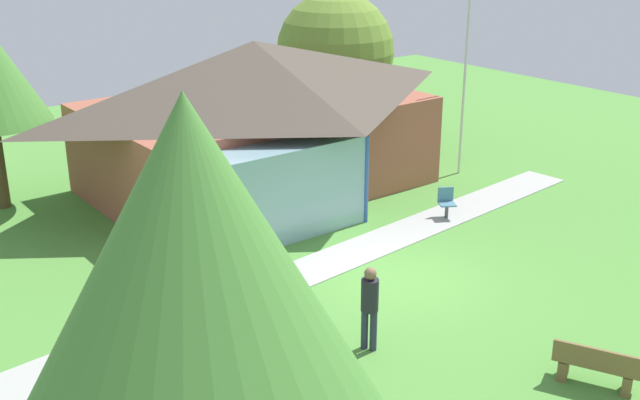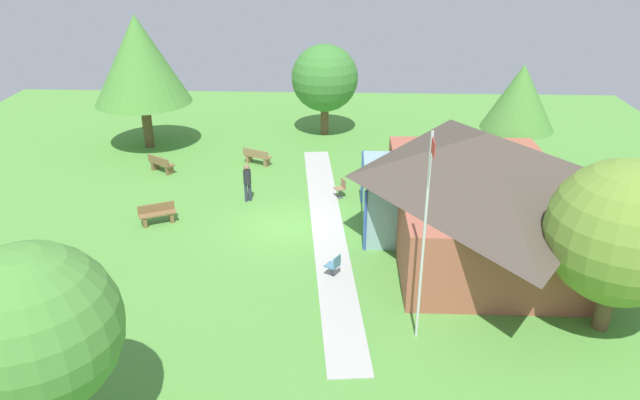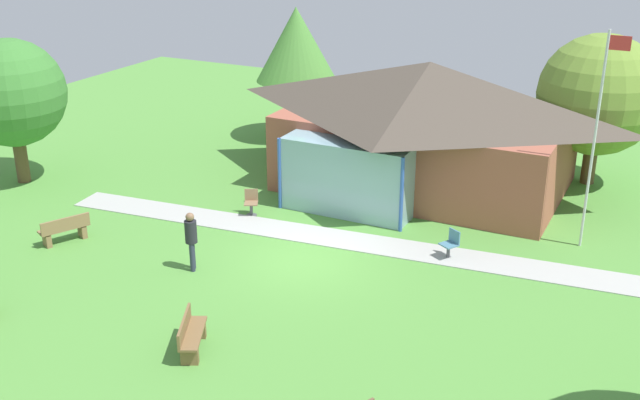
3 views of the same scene
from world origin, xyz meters
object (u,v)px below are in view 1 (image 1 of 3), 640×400
at_px(flagpole, 466,65).
at_px(patio_chair_lawn_spare, 446,204).
at_px(bench_front_center, 596,367).
at_px(patio_chair_west, 231,265).
at_px(tree_behind_pavilion_right, 335,51).
at_px(visitor_strolling_lawn, 370,302).
at_px(pavilion, 257,114).

xyz_separation_m(flagpole, patio_chair_lawn_spare, (-3.30, -2.56, -3.13)).
bearing_deg(bench_front_center, patio_chair_west, 175.57).
relative_size(patio_chair_west, tree_behind_pavilion_right, 0.16).
height_order(patio_chair_west, visitor_strolling_lawn, visitor_strolling_lawn).
xyz_separation_m(patio_chair_lawn_spare, visitor_strolling_lawn, (-6.27, -3.97, 0.61)).
relative_size(flagpole, visitor_strolling_lawn, 3.73).
relative_size(flagpole, patio_chair_lawn_spare, 7.54).
distance_m(flagpole, tree_behind_pavilion_right, 5.76).
bearing_deg(flagpole, visitor_strolling_lawn, -145.72).
distance_m(flagpole, bench_front_center, 12.68).
distance_m(patio_chair_lawn_spare, visitor_strolling_lawn, 7.45).
bearing_deg(patio_chair_west, visitor_strolling_lawn, 71.15).
relative_size(pavilion, patio_chair_lawn_spare, 12.34).
bearing_deg(tree_behind_pavilion_right, patio_chair_west, -139.49).
relative_size(pavilion, tree_behind_pavilion_right, 1.95).
xyz_separation_m(patio_chair_west, tree_behind_pavilion_right, (9.47, 8.09, 2.88)).
bearing_deg(visitor_strolling_lawn, pavilion, -50.44).
relative_size(bench_front_center, tree_behind_pavilion_right, 0.28).
distance_m(bench_front_center, tree_behind_pavilion_right, 17.20).
xyz_separation_m(visitor_strolling_lawn, tree_behind_pavilion_right, (8.88, 12.24, 2.27)).
xyz_separation_m(bench_front_center, patio_chair_lawn_spare, (3.90, 7.39, 0.01)).
height_order(bench_front_center, visitor_strolling_lawn, visitor_strolling_lawn).
xyz_separation_m(bench_front_center, tree_behind_pavilion_right, (6.50, 15.66, 2.89)).
height_order(flagpole, patio_chair_west, flagpole).
height_order(flagpole, tree_behind_pavilion_right, flagpole).
distance_m(pavilion, patio_chair_lawn_spare, 6.29).
bearing_deg(patio_chair_west, tree_behind_pavilion_right, -166.42).
height_order(patio_chair_lawn_spare, visitor_strolling_lawn, visitor_strolling_lawn).
bearing_deg(pavilion, tree_behind_pavilion_right, 28.92).
bearing_deg(patio_chair_lawn_spare, visitor_strolling_lawn, 63.05).
bearing_deg(visitor_strolling_lawn, flagpole, -85.42).
distance_m(flagpole, patio_chair_west, 10.90).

